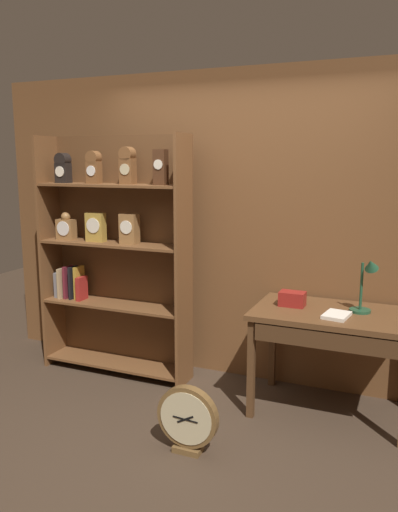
% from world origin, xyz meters
% --- Properties ---
extents(ground_plane, '(10.00, 10.00, 0.00)m').
position_xyz_m(ground_plane, '(0.00, 0.00, 0.00)').
color(ground_plane, '#3D2D21').
extents(back_wood_panel, '(4.80, 0.05, 2.60)m').
position_xyz_m(back_wood_panel, '(0.00, 1.38, 1.30)').
color(back_wood_panel, brown).
rests_on(back_wood_panel, ground).
extents(bookshelf, '(1.36, 0.32, 2.07)m').
position_xyz_m(bookshelf, '(-1.10, 1.03, 1.07)').
color(bookshelf, brown).
rests_on(bookshelf, ground).
extents(workbench, '(1.14, 0.70, 0.78)m').
position_xyz_m(workbench, '(0.80, 0.94, 0.69)').
color(workbench, brown).
rests_on(workbench, ground).
extents(desk_lamp, '(0.20, 0.19, 0.42)m').
position_xyz_m(desk_lamp, '(1.01, 1.01, 1.00)').
color(desk_lamp, '#1E472D').
rests_on(desk_lamp, workbench).
extents(toolbox_small, '(0.19, 0.13, 0.11)m').
position_xyz_m(toolbox_small, '(0.49, 1.00, 0.84)').
color(toolbox_small, maroon).
rests_on(toolbox_small, workbench).
extents(open_repair_manual, '(0.19, 0.24, 0.02)m').
position_xyz_m(open_repair_manual, '(0.84, 0.85, 0.80)').
color(open_repair_manual, silver).
rests_on(open_repair_manual, workbench).
extents(round_clock_large, '(0.41, 0.11, 0.45)m').
position_xyz_m(round_clock_large, '(0.04, 0.06, 0.23)').
color(round_clock_large, brown).
rests_on(round_clock_large, ground).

